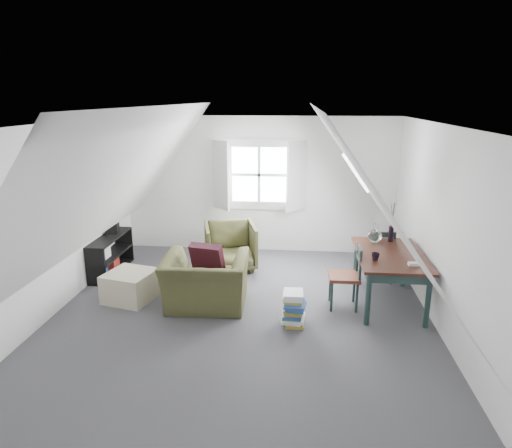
# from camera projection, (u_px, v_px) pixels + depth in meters

# --- Properties ---
(floor) EXTENTS (5.50, 5.50, 0.00)m
(floor) POSITION_uv_depth(u_px,v_px,m) (241.00, 315.00, 6.10)
(floor) COLOR #454549
(floor) RESTS_ON ground
(ceiling) EXTENTS (5.50, 5.50, 0.00)m
(ceiling) POSITION_uv_depth(u_px,v_px,m) (239.00, 125.00, 5.43)
(ceiling) COLOR white
(ceiling) RESTS_ON wall_back
(wall_back) EXTENTS (5.00, 0.00, 5.00)m
(wall_back) POSITION_uv_depth(u_px,v_px,m) (259.00, 185.00, 8.40)
(wall_back) COLOR white
(wall_back) RESTS_ON ground
(wall_front) EXTENTS (5.00, 0.00, 5.00)m
(wall_front) POSITION_uv_depth(u_px,v_px,m) (189.00, 334.00, 3.13)
(wall_front) COLOR white
(wall_front) RESTS_ON ground
(wall_left) EXTENTS (0.00, 5.50, 5.50)m
(wall_left) POSITION_uv_depth(u_px,v_px,m) (52.00, 221.00, 6.00)
(wall_left) COLOR white
(wall_left) RESTS_ON ground
(wall_right) EXTENTS (0.00, 5.50, 5.50)m
(wall_right) POSITION_uv_depth(u_px,v_px,m) (444.00, 231.00, 5.54)
(wall_right) COLOR white
(wall_right) RESTS_ON ground
(slope_left) EXTENTS (3.19, 5.50, 4.48)m
(slope_left) POSITION_uv_depth(u_px,v_px,m) (118.00, 182.00, 5.77)
(slope_left) COLOR white
(slope_left) RESTS_ON wall_left
(slope_right) EXTENTS (3.19, 5.50, 4.48)m
(slope_right) POSITION_uv_depth(u_px,v_px,m) (367.00, 187.00, 5.48)
(slope_right) COLOR white
(slope_right) RESTS_ON wall_right
(dormer_window) EXTENTS (1.71, 0.35, 1.30)m
(dormer_window) POSITION_uv_depth(u_px,v_px,m) (259.00, 175.00, 8.28)
(dormer_window) COLOR white
(dormer_window) RESTS_ON wall_back
(skylight) EXTENTS (0.35, 0.75, 0.47)m
(skylight) POSITION_uv_depth(u_px,v_px,m) (355.00, 172.00, 6.74)
(skylight) COLOR white
(skylight) RESTS_ON slope_right
(armchair_near) EXTENTS (1.15, 1.01, 0.73)m
(armchair_near) POSITION_uv_depth(u_px,v_px,m) (207.00, 306.00, 6.37)
(armchair_near) COLOR #414322
(armchair_near) RESTS_ON floor
(armchair_far) EXTENTS (1.01, 1.03, 0.78)m
(armchair_far) POSITION_uv_depth(u_px,v_px,m) (231.00, 267.00, 7.81)
(armchair_far) COLOR #414322
(armchair_far) RESTS_ON floor
(throw_pillow) EXTENTS (0.50, 0.36, 0.47)m
(throw_pillow) POSITION_uv_depth(u_px,v_px,m) (207.00, 259.00, 6.34)
(throw_pillow) COLOR #3A0F1C
(throw_pillow) RESTS_ON armchair_near
(ottoman) EXTENTS (0.76, 0.76, 0.41)m
(ottoman) POSITION_uv_depth(u_px,v_px,m) (130.00, 286.00, 6.53)
(ottoman) COLOR #C3B795
(ottoman) RESTS_ON floor
(dining_table) EXTENTS (0.90, 1.49, 0.75)m
(dining_table) POSITION_uv_depth(u_px,v_px,m) (390.00, 260.00, 6.29)
(dining_table) COLOR #321710
(dining_table) RESTS_ON floor
(demijohn) EXTENTS (0.20, 0.20, 0.28)m
(demijohn) POSITION_uv_depth(u_px,v_px,m) (375.00, 235.00, 6.68)
(demijohn) COLOR silver
(demijohn) RESTS_ON dining_table
(vase_twigs) EXTENTS (0.08, 0.08, 0.59)m
(vase_twigs) POSITION_uv_depth(u_px,v_px,m) (391.00, 233.00, 6.74)
(vase_twigs) COLOR black
(vase_twigs) RESTS_ON dining_table
(cup) EXTENTS (0.11, 0.11, 0.10)m
(cup) POSITION_uv_depth(u_px,v_px,m) (375.00, 260.00, 6.00)
(cup) COLOR black
(cup) RESTS_ON dining_table
(paper_box) EXTENTS (0.12, 0.09, 0.04)m
(paper_box) POSITION_uv_depth(u_px,v_px,m) (413.00, 264.00, 5.81)
(paper_box) COLOR white
(paper_box) RESTS_ON dining_table
(dining_chair_far) EXTENTS (0.40, 0.40, 0.86)m
(dining_chair_far) POSITION_uv_depth(u_px,v_px,m) (381.00, 254.00, 7.12)
(dining_chair_far) COLOR brown
(dining_chair_far) RESTS_ON floor
(dining_chair_near) EXTENTS (0.42, 0.42, 0.89)m
(dining_chair_near) POSITION_uv_depth(u_px,v_px,m) (347.00, 276.00, 6.24)
(dining_chair_near) COLOR brown
(dining_chair_near) RESTS_ON floor
(media_shelf) EXTENTS (0.40, 1.20, 0.62)m
(media_shelf) POSITION_uv_depth(u_px,v_px,m) (107.00, 257.00, 7.50)
(media_shelf) COLOR black
(media_shelf) RESTS_ON floor
(electronics_box) EXTENTS (0.25, 0.31, 0.22)m
(electronics_box) POSITION_uv_depth(u_px,v_px,m) (112.00, 227.00, 7.67)
(electronics_box) COLOR black
(electronics_box) RESTS_ON media_shelf
(magazine_stack) EXTENTS (0.33, 0.39, 0.43)m
(magazine_stack) POSITION_uv_depth(u_px,v_px,m) (294.00, 308.00, 5.81)
(magazine_stack) COLOR #B29933
(magazine_stack) RESTS_ON floor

